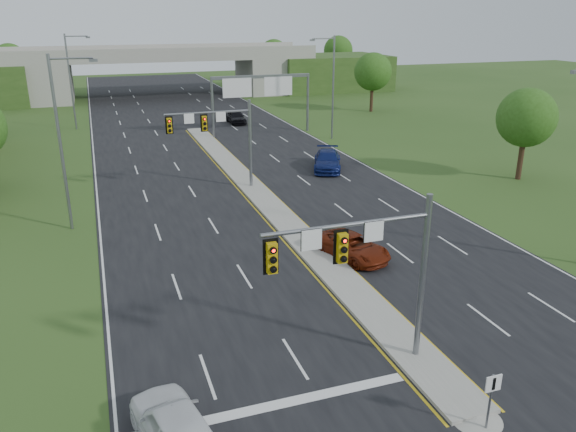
# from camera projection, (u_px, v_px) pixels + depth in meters

# --- Properties ---
(ground) EXTENTS (240.00, 240.00, 0.00)m
(ground) POSITION_uv_depth(u_px,v_px,m) (415.00, 357.00, 22.94)
(ground) COLOR #2D4B1A
(ground) RESTS_ON ground
(road) EXTENTS (24.00, 160.00, 0.02)m
(road) POSITION_uv_depth(u_px,v_px,m) (223.00, 159.00, 54.02)
(road) COLOR black
(road) RESTS_ON ground
(median) EXTENTS (2.00, 54.00, 0.16)m
(median) POSITION_uv_depth(u_px,v_px,m) (258.00, 193.00, 43.33)
(median) COLOR gray
(median) RESTS_ON road
(median_nose) EXTENTS (2.00, 2.00, 0.16)m
(median_nose) POSITION_uv_depth(u_px,v_px,m) (477.00, 418.00, 19.35)
(median_nose) COLOR gray
(median_nose) RESTS_ON road
(lane_markings) EXTENTS (23.72, 160.00, 0.01)m
(lane_markings) POSITION_uv_depth(u_px,v_px,m) (232.00, 175.00, 48.42)
(lane_markings) COLOR gold
(lane_markings) RESTS_ON road
(signal_mast_near) EXTENTS (6.62, 0.60, 7.00)m
(signal_mast_near) POSITION_uv_depth(u_px,v_px,m) (372.00, 260.00, 20.56)
(signal_mast_near) COLOR slate
(signal_mast_near) RESTS_ON ground
(signal_mast_far) EXTENTS (6.62, 0.60, 7.00)m
(signal_mast_far) POSITION_uv_depth(u_px,v_px,m) (222.00, 131.00, 42.77)
(signal_mast_far) COLOR slate
(signal_mast_far) RESTS_ON ground
(keep_right_sign) EXTENTS (0.60, 0.13, 2.20)m
(keep_right_sign) POSITION_uv_depth(u_px,v_px,m) (492.00, 393.00, 18.40)
(keep_right_sign) COLOR slate
(keep_right_sign) RESTS_ON ground
(sign_gantry) EXTENTS (11.58, 0.44, 6.67)m
(sign_gantry) POSITION_uv_depth(u_px,v_px,m) (260.00, 88.00, 63.10)
(sign_gantry) COLOR slate
(sign_gantry) RESTS_ON ground
(overpass) EXTENTS (80.00, 14.00, 8.10)m
(overpass) POSITION_uv_depth(u_px,v_px,m) (162.00, 75.00, 92.78)
(overpass) COLOR gray
(overpass) RESTS_ON ground
(lightpole_l_mid) EXTENTS (2.85, 0.25, 11.00)m
(lightpole_l_mid) POSITION_uv_depth(u_px,v_px,m) (63.00, 136.00, 34.53)
(lightpole_l_mid) COLOR slate
(lightpole_l_mid) RESTS_ON ground
(lightpole_l_far) EXTENTS (2.85, 0.25, 11.00)m
(lightpole_l_far) POSITION_uv_depth(u_px,v_px,m) (72.00, 77.00, 65.62)
(lightpole_l_far) COLOR slate
(lightpole_l_far) RESTS_ON ground
(lightpole_r_far) EXTENTS (2.85, 0.25, 11.00)m
(lightpole_r_far) POSITION_uv_depth(u_px,v_px,m) (332.00, 83.00, 60.46)
(lightpole_r_far) COLOR slate
(lightpole_r_far) RESTS_ON ground
(tree_r_near) EXTENTS (4.80, 4.80, 7.60)m
(tree_r_near) POSITION_uv_depth(u_px,v_px,m) (527.00, 118.00, 45.69)
(tree_r_near) COLOR #382316
(tree_r_near) RESTS_ON ground
(tree_r_mid) EXTENTS (5.20, 5.20, 8.12)m
(tree_r_mid) POSITION_uv_depth(u_px,v_px,m) (373.00, 72.00, 77.89)
(tree_r_mid) COLOR #382316
(tree_r_mid) RESTS_ON ground
(tree_back_b) EXTENTS (5.60, 5.60, 8.32)m
(tree_back_b) POSITION_uv_depth(u_px,v_px,m) (10.00, 60.00, 97.17)
(tree_back_b) COLOR #382316
(tree_back_b) RESTS_ON ground
(tree_back_c) EXTENTS (5.60, 5.60, 8.32)m
(tree_back_c) POSITION_uv_depth(u_px,v_px,m) (274.00, 54.00, 111.92)
(tree_back_c) COLOR #382316
(tree_back_c) RESTS_ON ground
(tree_back_d) EXTENTS (6.00, 6.00, 8.85)m
(tree_back_d) POSITION_uv_depth(u_px,v_px,m) (338.00, 51.00, 116.10)
(tree_back_d) COLOR #382316
(tree_back_d) RESTS_ON ground
(car_white) EXTENTS (2.96, 5.23, 1.68)m
(car_white) POSITION_uv_depth(u_px,v_px,m) (176.00, 427.00, 17.81)
(car_white) COLOR silver
(car_white) RESTS_ON road
(car_far_a) EXTENTS (3.55, 5.31, 1.35)m
(car_far_a) POSITION_uv_depth(u_px,v_px,m) (353.00, 246.00, 32.01)
(car_far_a) COLOR #641C0A
(car_far_a) RESTS_ON road
(car_far_b) EXTENTS (4.33, 6.13, 1.65)m
(car_far_b) POSITION_uv_depth(u_px,v_px,m) (327.00, 160.00, 50.00)
(car_far_b) COLOR #0E1955
(car_far_b) RESTS_ON road
(car_far_c) EXTENTS (1.91, 4.71, 1.60)m
(car_far_c) POSITION_uv_depth(u_px,v_px,m) (236.00, 117.00, 70.93)
(car_far_c) COLOR black
(car_far_c) RESTS_ON road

